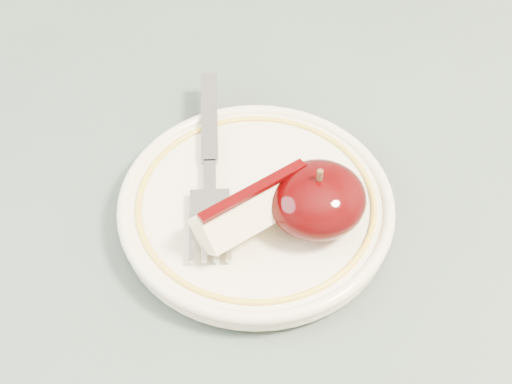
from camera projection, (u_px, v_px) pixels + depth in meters
name	position (u px, v px, depth m)	size (l,w,h in m)	color
table	(131.00, 329.00, 0.54)	(0.90, 0.90, 0.75)	brown
plate	(256.00, 205.00, 0.49)	(0.19, 0.19, 0.02)	beige
apple_half	(317.00, 200.00, 0.46)	(0.06, 0.06, 0.05)	black
apple_wedge	(253.00, 209.00, 0.46)	(0.09, 0.05, 0.04)	beige
fork	(210.00, 163.00, 0.50)	(0.08, 0.18, 0.00)	#92959A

